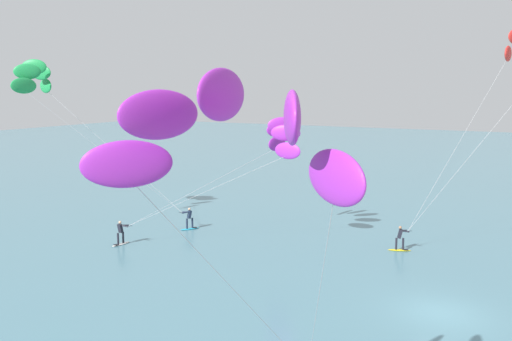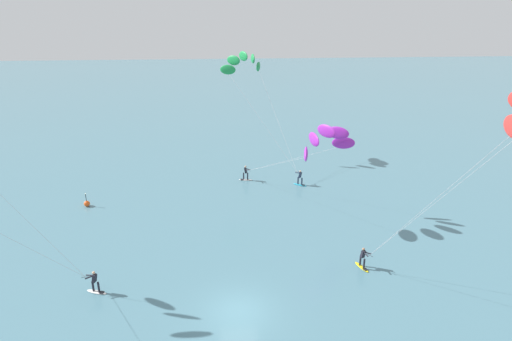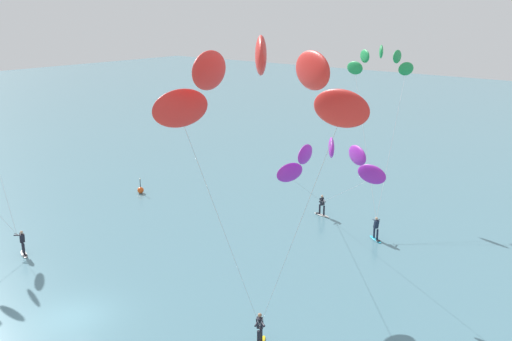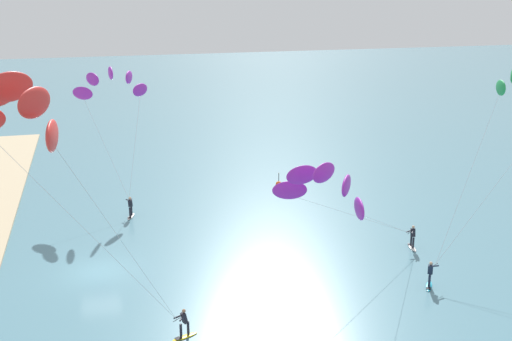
# 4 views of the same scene
# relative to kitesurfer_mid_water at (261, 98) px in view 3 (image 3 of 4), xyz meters

# --- Properties ---
(ground_plane) EXTENTS (240.00, 240.00, 0.00)m
(ground_plane) POSITION_rel_kitesurfer_mid_water_xyz_m (-14.54, 2.16, -13.30)
(ground_plane) COLOR slate
(kitesurfer_mid_water) EXTENTS (8.68, 9.90, 15.09)m
(kitesurfer_mid_water) POSITION_rel_kitesurfer_mid_water_xyz_m (0.00, 0.00, 0.00)
(kitesurfer_mid_water) COLOR yellow
(kitesurfer_mid_water) RESTS_ON ground
(kitesurfer_far_out) EXTENTS (8.92, 12.17, 12.76)m
(kitesurfer_far_out) POSITION_rel_kitesurfer_mid_water_xyz_m (-12.61, 31.20, -2.22)
(kitesurfer_far_out) COLOR #23ADD1
(kitesurfer_far_out) RESTS_ON ground
(kitesurfer_downwind) EXTENTS (10.11, 11.81, 8.70)m
(kitesurfer_downwind) POSITION_rel_kitesurfer_mid_water_xyz_m (-6.86, 14.83, -6.16)
(kitesurfer_downwind) COLOR white
(kitesurfer_downwind) RESTS_ON ground
(marker_buoy) EXTENTS (0.56, 0.56, 1.38)m
(marker_buoy) POSITION_rel_kitesurfer_mid_water_xyz_m (-28.45, 18.33, -13.00)
(marker_buoy) COLOR #EA5119
(marker_buoy) RESTS_ON ground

